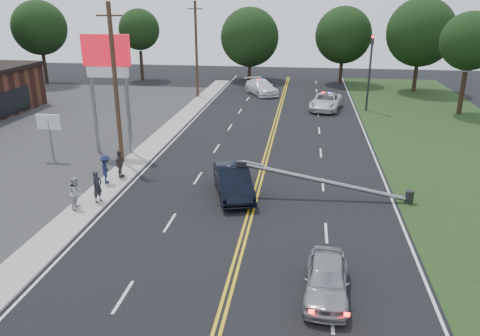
# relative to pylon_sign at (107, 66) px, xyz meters

# --- Properties ---
(ground) EXTENTS (120.00, 120.00, 0.00)m
(ground) POSITION_rel_pylon_sign_xyz_m (10.50, -14.00, -6.00)
(ground) COLOR black
(ground) RESTS_ON ground
(sidewalk) EXTENTS (1.80, 70.00, 0.12)m
(sidewalk) POSITION_rel_pylon_sign_xyz_m (2.10, -4.00, -5.94)
(sidewalk) COLOR #A8A398
(sidewalk) RESTS_ON ground
(centerline_yellow) EXTENTS (0.36, 80.00, 0.00)m
(centerline_yellow) POSITION_rel_pylon_sign_xyz_m (10.50, -4.00, -5.99)
(centerline_yellow) COLOR gold
(centerline_yellow) RESTS_ON ground
(pylon_sign) EXTENTS (3.20, 0.35, 8.00)m
(pylon_sign) POSITION_rel_pylon_sign_xyz_m (0.00, 0.00, 0.00)
(pylon_sign) COLOR gray
(pylon_sign) RESTS_ON ground
(small_sign) EXTENTS (1.60, 0.14, 3.10)m
(small_sign) POSITION_rel_pylon_sign_xyz_m (-3.50, -2.00, -3.66)
(small_sign) COLOR gray
(small_sign) RESTS_ON ground
(traffic_signal) EXTENTS (0.28, 0.41, 7.05)m
(traffic_signal) POSITION_rel_pylon_sign_xyz_m (18.80, 16.00, -1.79)
(traffic_signal) COLOR #2D2D30
(traffic_signal) RESTS_ON ground
(fallen_streetlight) EXTENTS (9.36, 0.44, 1.91)m
(fallen_streetlight) POSITION_rel_pylon_sign_xyz_m (14.69, -6.00, -5.08)
(fallen_streetlight) COLOR #2D2D30
(fallen_streetlight) RESTS_ON ground
(utility_pole_mid) EXTENTS (1.60, 0.28, 10.00)m
(utility_pole_mid) POSITION_rel_pylon_sign_xyz_m (1.30, -2.00, -0.91)
(utility_pole_mid) COLOR #382619
(utility_pole_mid) RESTS_ON ground
(utility_pole_far) EXTENTS (1.60, 0.28, 10.00)m
(utility_pole_far) POSITION_rel_pylon_sign_xyz_m (1.30, 20.00, -0.91)
(utility_pole_far) COLOR #382619
(utility_pole_far) RESTS_ON ground
(tree_4) EXTENTS (6.53, 6.53, 10.11)m
(tree_4) POSITION_rel_pylon_sign_xyz_m (-19.65, 25.95, 0.83)
(tree_4) COLOR black
(tree_4) RESTS_ON ground
(tree_5) EXTENTS (5.22, 5.22, 9.07)m
(tree_5) POSITION_rel_pylon_sign_xyz_m (-8.73, 30.79, 0.44)
(tree_5) COLOR black
(tree_5) RESTS_ON ground
(tree_6) EXTENTS (7.54, 7.54, 9.29)m
(tree_6) POSITION_rel_pylon_sign_xyz_m (5.42, 32.71, -0.48)
(tree_6) COLOR black
(tree_6) RESTS_ON ground
(tree_7) EXTENTS (6.93, 6.93, 9.41)m
(tree_7) POSITION_rel_pylon_sign_xyz_m (17.24, 31.59, -0.06)
(tree_7) COLOR black
(tree_7) RESTS_ON ground
(tree_8) EXTENTS (7.58, 7.58, 10.42)m
(tree_8) POSITION_rel_pylon_sign_xyz_m (25.41, 27.13, 0.63)
(tree_8) COLOR black
(tree_8) RESTS_ON ground
(tree_9) EXTENTS (5.19, 5.19, 9.21)m
(tree_9) POSITION_rel_pylon_sign_xyz_m (27.26, 15.88, 0.59)
(tree_9) COLOR black
(tree_9) RESTS_ON ground
(crashed_sedan) EXTENTS (3.06, 5.17, 1.61)m
(crashed_sedan) POSITION_rel_pylon_sign_xyz_m (9.30, -6.24, -5.19)
(crashed_sedan) COLOR black
(crashed_sedan) RESTS_ON ground
(waiting_sedan) EXTENTS (1.76, 3.95, 1.32)m
(waiting_sedan) POSITION_rel_pylon_sign_xyz_m (14.03, -14.85, -5.34)
(waiting_sedan) COLOR #9C9EA4
(waiting_sedan) RESTS_ON ground
(emergency_a) EXTENTS (3.54, 6.00, 1.57)m
(emergency_a) POSITION_rel_pylon_sign_xyz_m (14.94, 15.98, -5.21)
(emergency_a) COLOR silver
(emergency_a) RESTS_ON ground
(emergency_b) EXTENTS (4.67, 6.08, 1.64)m
(emergency_b) POSITION_rel_pylon_sign_xyz_m (7.98, 22.76, -5.18)
(emergency_b) COLOR white
(emergency_b) RESTS_ON ground
(bystander_a) EXTENTS (0.56, 0.70, 1.67)m
(bystander_a) POSITION_rel_pylon_sign_xyz_m (2.49, -8.32, -5.04)
(bystander_a) COLOR #24232A
(bystander_a) RESTS_ON sidewalk
(bystander_b) EXTENTS (0.67, 0.84, 1.67)m
(bystander_b) POSITION_rel_pylon_sign_xyz_m (1.79, -9.23, -5.04)
(bystander_b) COLOR #ABAAAF
(bystander_b) RESTS_ON sidewalk
(bystander_c) EXTENTS (0.97, 1.23, 1.67)m
(bystander_c) POSITION_rel_pylon_sign_xyz_m (1.86, -5.75, -5.04)
(bystander_c) COLOR #1A2143
(bystander_c) RESTS_ON sidewalk
(bystander_d) EXTENTS (0.43, 1.01, 1.71)m
(bystander_d) POSITION_rel_pylon_sign_xyz_m (2.30, -4.76, -5.02)
(bystander_d) COLOR #534642
(bystander_d) RESTS_ON sidewalk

